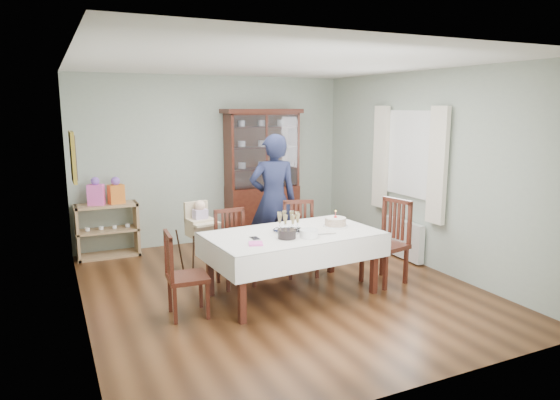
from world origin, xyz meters
TOP-DOWN VIEW (x-y plane):
  - floor at (0.00, 0.00)m, footprint 5.00×5.00m
  - room_shell at (0.00, 0.53)m, footprint 5.00×5.00m
  - dining_table at (0.05, -0.27)m, footprint 2.08×1.29m
  - china_cabinet at (0.75, 2.26)m, footprint 1.30×0.48m
  - sideboard at (-1.75, 2.28)m, footprint 0.90×0.38m
  - picture_frame at (-2.22, 0.80)m, footprint 0.04×0.48m
  - window at (2.22, 0.30)m, footprint 0.04×1.02m
  - curtain_left at (2.16, -0.32)m, footprint 0.07×0.30m
  - curtain_right at (2.16, 0.92)m, footprint 0.07×0.30m
  - radiator at (2.16, 0.30)m, footprint 0.10×0.80m
  - chair_far_left at (-0.45, 0.33)m, footprint 0.44×0.44m
  - chair_far_right at (0.49, 0.35)m, footprint 0.54×0.54m
  - chair_end_left at (-1.25, -0.34)m, footprint 0.44×0.44m
  - chair_end_right at (1.31, -0.40)m, footprint 0.57×0.57m
  - woman at (0.33, 0.89)m, footprint 0.74×0.55m
  - high_chair at (-0.71, 0.93)m, footprint 0.51×0.51m
  - champagne_tray at (0.03, -0.20)m, footprint 0.38×0.38m
  - birthday_cake at (0.67, -0.22)m, footprint 0.30×0.30m
  - plate_stack_dark at (-0.12, -0.47)m, footprint 0.25×0.25m
  - plate_stack_white at (0.12, -0.53)m, footprint 0.28×0.28m
  - napkin_stack at (-0.53, -0.56)m, footprint 0.19×0.19m
  - cutlery at (-0.49, -0.34)m, footprint 0.11×0.16m
  - cake_knife at (0.34, -0.51)m, footprint 0.30×0.07m
  - gift_bag_pink at (-1.88, 2.26)m, footprint 0.26×0.21m
  - gift_bag_orange at (-1.60, 2.26)m, footprint 0.24×0.19m

SIDE VIEW (x-z plane):
  - floor at x=0.00m, z-range 0.00..0.00m
  - chair_end_left at x=-1.25m, z-range -0.19..0.74m
  - chair_far_left at x=-0.45m, z-range -0.19..0.75m
  - chair_far_right at x=0.49m, z-range -0.20..0.78m
  - radiator at x=2.16m, z-range 0.02..0.57m
  - chair_end_right at x=1.31m, z-range -0.21..0.85m
  - dining_table at x=0.05m, z-range 0.00..0.76m
  - high_chair at x=-0.71m, z-range -0.11..0.89m
  - sideboard at x=-1.75m, z-range 0.00..0.80m
  - cutlery at x=-0.49m, z-range 0.76..0.77m
  - cake_knife at x=0.34m, z-range 0.76..0.77m
  - napkin_stack at x=-0.53m, z-range 0.76..0.78m
  - plate_stack_white at x=0.12m, z-range 0.76..0.85m
  - plate_stack_dark at x=-0.12m, z-range 0.76..0.86m
  - birthday_cake at x=0.67m, z-range 0.71..0.92m
  - champagne_tray at x=0.03m, z-range 0.72..0.95m
  - woman at x=0.33m, z-range 0.00..1.85m
  - gift_bag_orange at x=-1.60m, z-range 0.78..1.18m
  - gift_bag_pink at x=-1.88m, z-range 0.78..1.19m
  - china_cabinet at x=0.75m, z-range 0.04..2.21m
  - curtain_left at x=2.16m, z-range 0.67..2.23m
  - curtain_right at x=2.16m, z-range 0.67..2.23m
  - window at x=2.22m, z-range 0.94..2.16m
  - picture_frame at x=-2.22m, z-range 1.36..1.94m
  - room_shell at x=0.00m, z-range -0.80..4.20m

